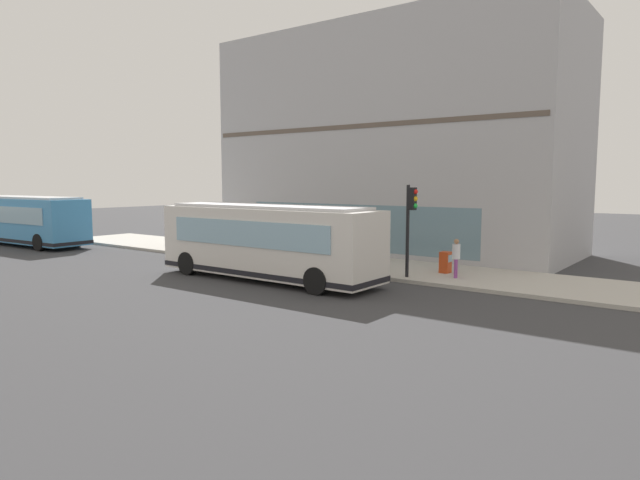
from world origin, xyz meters
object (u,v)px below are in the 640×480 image
traffic_light_near_corner (411,213)px  pedestrian_near_building_entrance (221,229)px  pedestrian_by_light_pole (321,244)px  city_bus_nearside (267,242)px  city_bus_far_down_street (26,221)px  fire_hydrant (330,249)px  pedestrian_walking_along_curb (296,236)px  pedestrian_near_hydrant (456,256)px  newspaper_vending_box (445,262)px

traffic_light_near_corner → pedestrian_near_building_entrance: bearing=78.3°
pedestrian_by_light_pole → city_bus_nearside: bearing=-178.0°
city_bus_far_down_street → fire_hydrant: (6.72, -18.66, -1.04)m
city_bus_far_down_street → pedestrian_walking_along_curb: 17.92m
city_bus_far_down_street → fire_hydrant: 19.86m
city_bus_far_down_street → pedestrian_by_light_pole: (3.84, -20.27, -0.44)m
pedestrian_near_hydrant → newspaper_vending_box: bearing=43.9°
pedestrian_near_building_entrance → newspaper_vending_box: bearing=-93.9°
newspaper_vending_box → fire_hydrant: bearing=78.1°
city_bus_nearside → city_bus_far_down_street: size_ratio=0.99×
city_bus_far_down_street → pedestrian_near_hydrant: city_bus_far_down_street is taller
fire_hydrant → pedestrian_by_light_pole: pedestrian_by_light_pole is taller
city_bus_nearside → city_bus_far_down_street: bearing=90.0°
city_bus_far_down_street → traffic_light_near_corner: (3.30, -25.15, 1.20)m
city_bus_nearside → pedestrian_near_hydrant: (4.34, -6.28, -0.51)m
city_bus_nearside → pedestrian_walking_along_curb: bearing=30.1°
pedestrian_by_light_pole → pedestrian_walking_along_curb: bearing=56.2°
pedestrian_walking_along_curb → newspaper_vending_box: size_ratio=1.83×
traffic_light_near_corner → pedestrian_walking_along_curb: bearing=71.2°
pedestrian_by_light_pole → traffic_light_near_corner: bearing=-96.3°
fire_hydrant → city_bus_nearside: bearing=-165.5°
pedestrian_walking_along_curb → traffic_light_near_corner: bearing=-108.8°
fire_hydrant → pedestrian_near_building_entrance: size_ratio=0.43×
pedestrian_near_hydrant → fire_hydrant: bearing=73.4°
fire_hydrant → pedestrian_near_building_entrance: bearing=93.6°
city_bus_far_down_street → pedestrian_near_building_entrance: (6.23, -10.97, -0.40)m
city_bus_far_down_street → traffic_light_near_corner: traffic_light_near_corner is taller
pedestrian_near_building_entrance → pedestrian_walking_along_curb: bearing=-91.0°
pedestrian_by_light_pole → pedestrian_walking_along_curb: 4.13m
fire_hydrant → newspaper_vending_box: size_ratio=0.82×
traffic_light_near_corner → city_bus_nearside: bearing=125.0°
traffic_light_near_corner → pedestrian_walking_along_curb: 8.94m
pedestrian_near_building_entrance → newspaper_vending_box: 14.91m
pedestrian_walking_along_curb → city_bus_far_down_street: bearing=110.0°
city_bus_far_down_street → pedestrian_near_hydrant: (4.33, -26.68, -0.51)m
fire_hydrant → pedestrian_walking_along_curb: size_ratio=0.45×
fire_hydrant → pedestrian_near_hydrant: 8.38m
pedestrian_walking_along_curb → pedestrian_by_light_pole: bearing=-123.8°
pedestrian_near_hydrant → city_bus_far_down_street: bearing=99.2°
city_bus_far_down_street → newspaper_vending_box: (5.21, -25.84, -0.95)m
city_bus_nearside → pedestrian_by_light_pole: city_bus_nearside is taller
fire_hydrant → pedestrian_walking_along_curb: 2.01m
pedestrian_walking_along_curb → newspaper_vending_box: bearing=-95.9°
fire_hydrant → pedestrian_by_light_pole: size_ratio=0.44×
city_bus_nearside → city_bus_far_down_street: 20.40m
newspaper_vending_box → city_bus_nearside: bearing=133.9°
fire_hydrant → pedestrian_by_light_pole: 3.35m
city_bus_far_down_street → pedestrian_by_light_pole: size_ratio=6.07×
pedestrian_walking_along_curb → fire_hydrant: bearing=-72.2°
city_bus_nearside → newspaper_vending_box: 7.59m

